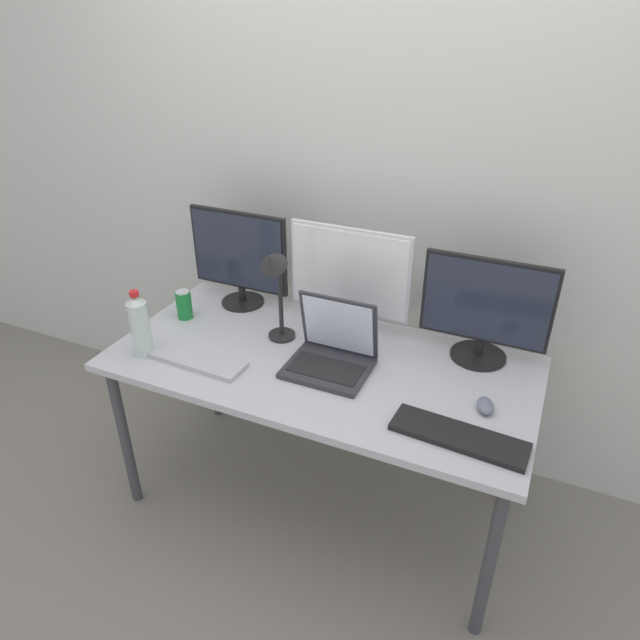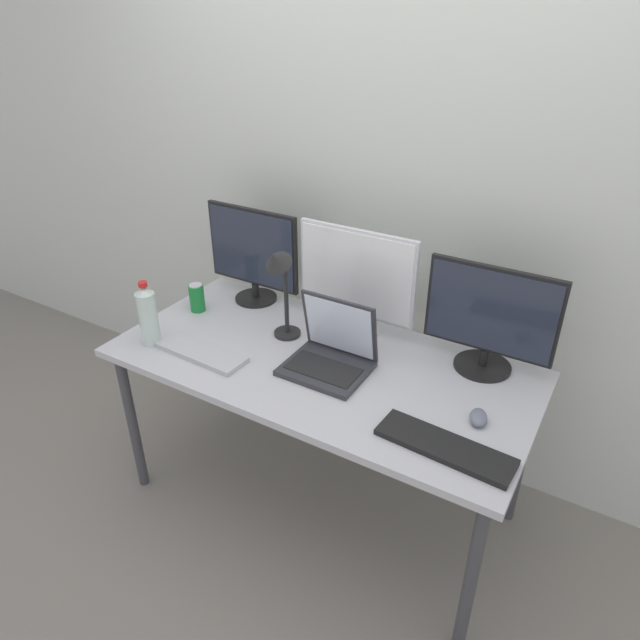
{
  "view_description": "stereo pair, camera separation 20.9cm",
  "coord_description": "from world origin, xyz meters",
  "views": [
    {
      "loc": [
        0.75,
        -1.66,
        1.96
      ],
      "look_at": [
        0.0,
        0.0,
        0.92
      ],
      "focal_mm": 32.0,
      "sensor_mm": 36.0,
      "label": 1
    },
    {
      "loc": [
        0.93,
        -1.57,
        1.96
      ],
      "look_at": [
        0.0,
        0.0,
        0.92
      ],
      "focal_mm": 32.0,
      "sensor_mm": 36.0,
      "label": 2
    }
  ],
  "objects": [
    {
      "name": "ground_plane",
      "position": [
        0.0,
        0.0,
        0.0
      ],
      "size": [
        16.0,
        16.0,
        0.0
      ],
      "primitive_type": "plane",
      "color": "gray"
    },
    {
      "name": "mouse_by_keyboard",
      "position": [
        0.63,
        -0.05,
        0.76
      ],
      "size": [
        0.08,
        0.1,
        0.04
      ],
      "primitive_type": "ellipsoid",
      "rotation": [
        0.0,
        0.0,
        0.29
      ],
      "color": "slate",
      "rests_on": "work_desk"
    },
    {
      "name": "soda_can_near_keyboard",
      "position": [
        -0.67,
        0.07,
        0.8
      ],
      "size": [
        0.07,
        0.07,
        0.13
      ],
      "color": "#197F33",
      "rests_on": "work_desk"
    },
    {
      "name": "monitor_left",
      "position": [
        -0.52,
        0.29,
        0.97
      ],
      "size": [
        0.46,
        0.19,
        0.43
      ],
      "color": "black",
      "rests_on": "work_desk"
    },
    {
      "name": "desk_lamp",
      "position": [
        -0.22,
        0.06,
        1.02
      ],
      "size": [
        0.11,
        0.18,
        0.42
      ],
      "color": "black",
      "rests_on": "work_desk"
    },
    {
      "name": "monitor_center",
      "position": [
        0.01,
        0.26,
        0.98
      ],
      "size": [
        0.5,
        0.2,
        0.45
      ],
      "color": "silver",
      "rests_on": "work_desk"
    },
    {
      "name": "keyboard_aux",
      "position": [
        0.58,
        -0.23,
        0.75
      ],
      "size": [
        0.44,
        0.16,
        0.02
      ],
      "primitive_type": "cube",
      "rotation": [
        0.0,
        0.0,
        -0.06
      ],
      "color": "black",
      "rests_on": "work_desk"
    },
    {
      "name": "wall_back",
      "position": [
        0.0,
        0.59,
        1.3
      ],
      "size": [
        7.0,
        0.08,
        2.6
      ],
      "primitive_type": "cube",
      "color": "silver",
      "rests_on": "ground"
    },
    {
      "name": "work_desk",
      "position": [
        0.0,
        0.0,
        0.68
      ],
      "size": [
        1.62,
        0.78,
        0.74
      ],
      "color": "#424247",
      "rests_on": "ground"
    },
    {
      "name": "laptop_silver",
      "position": [
        0.05,
        -0.01,
        0.8
      ],
      "size": [
        0.3,
        0.26,
        0.27
      ],
      "color": "#2D2D33",
      "rests_on": "work_desk"
    },
    {
      "name": "monitor_right",
      "position": [
        0.55,
        0.27,
        0.95
      ],
      "size": [
        0.48,
        0.21,
        0.41
      ],
      "color": "black",
      "rests_on": "work_desk"
    },
    {
      "name": "water_bottle",
      "position": [
        -0.65,
        -0.23,
        0.87
      ],
      "size": [
        0.08,
        0.08,
        0.27
      ],
      "color": "silver",
      "rests_on": "work_desk"
    },
    {
      "name": "keyboard_main",
      "position": [
        -0.42,
        -0.2,
        0.75
      ],
      "size": [
        0.39,
        0.14,
        0.02
      ],
      "primitive_type": "cube",
      "rotation": [
        0.0,
        0.0,
        -0.04
      ],
      "color": "#B2B2B7",
      "rests_on": "work_desk"
    }
  ]
}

